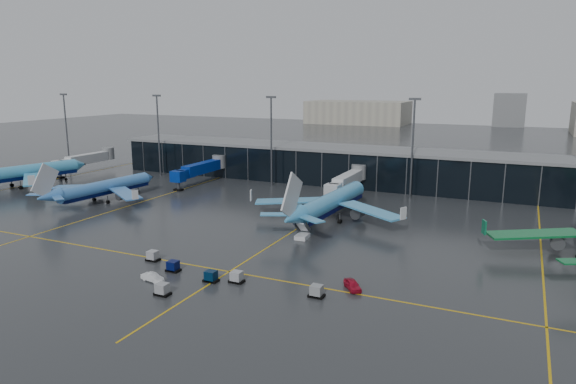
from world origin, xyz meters
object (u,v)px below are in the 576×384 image
at_px(airliner_arkefly, 105,179).
at_px(service_van_white, 153,277).
at_px(baggage_carts, 207,276).
at_px(service_van_red, 352,285).
at_px(airliner_klm_west, 22,164).
at_px(mobile_airstair, 302,235).
at_px(airliner_klm_near, 332,191).

bearing_deg(airliner_arkefly, service_van_white, -34.40).
xyz_separation_m(baggage_carts, service_van_red, (21.04, 5.94, -0.06)).
bearing_deg(airliner_klm_west, mobile_airstair, 7.22).
bearing_deg(airliner_klm_west, airliner_arkefly, 8.77).
distance_m(airliner_klm_near, mobile_airstair, 16.30).
xyz_separation_m(airliner_klm_near, service_van_white, (-12.26, -44.57, -5.67)).
xyz_separation_m(airliner_klm_west, airliner_arkefly, (34.52, -3.64, -0.99)).
xyz_separation_m(airliner_arkefly, service_van_white, (45.33, -37.79, -4.95)).
xyz_separation_m(mobile_airstair, service_van_red, (16.28, -19.64, -0.07)).
bearing_deg(airliner_klm_west, baggage_carts, -8.67).
distance_m(airliner_arkefly, airliner_klm_near, 57.99).
bearing_deg(airliner_klm_near, mobile_airstair, -87.76).
bearing_deg(airliner_klm_near, airliner_arkefly, -169.93).
xyz_separation_m(airliner_klm_near, baggage_carts, (-5.06, -40.91, -5.54)).
xyz_separation_m(airliner_klm_near, service_van_red, (15.98, -34.98, -5.60)).
relative_size(airliner_klm_near, service_van_white, 10.70).
distance_m(airliner_klm_near, service_van_red, 38.86).
distance_m(service_van_red, service_van_white, 29.83).
bearing_deg(service_van_white, service_van_red, -62.44).
distance_m(airliner_klm_west, service_van_white, 90.15).
distance_m(baggage_carts, service_van_red, 21.86).
bearing_deg(airliner_arkefly, airliner_klm_near, 12.13).
bearing_deg(mobile_airstair, airliner_arkefly, 168.30).
bearing_deg(baggage_carts, service_van_red, 15.76).
xyz_separation_m(service_van_red, service_van_white, (-28.24, -9.60, -0.07)).
height_order(airliner_klm_west, mobile_airstair, airliner_klm_west).
distance_m(airliner_arkefly, service_van_white, 59.22).
height_order(airliner_klm_near, baggage_carts, airliner_klm_near).
distance_m(airliner_klm_west, airliner_arkefly, 34.73).
bearing_deg(airliner_arkefly, airliner_klm_west, 179.41).
bearing_deg(mobile_airstair, airliner_klm_west, 169.23).
bearing_deg(service_van_white, mobile_airstair, -13.47).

